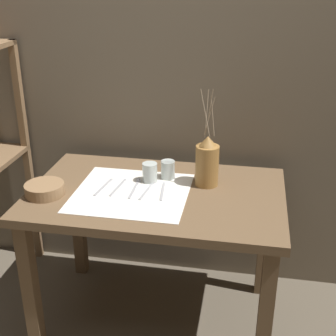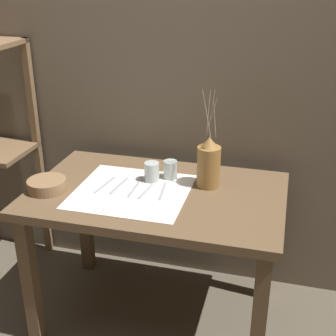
{
  "view_description": "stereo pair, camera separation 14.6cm",
  "coord_description": "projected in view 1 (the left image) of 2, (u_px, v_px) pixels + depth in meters",
  "views": [
    {
      "loc": [
        0.39,
        -1.84,
        1.66
      ],
      "look_at": [
        0.05,
        0.0,
        0.83
      ],
      "focal_mm": 50.0,
      "sensor_mm": 36.0,
      "label": 1
    },
    {
      "loc": [
        0.54,
        -1.81,
        1.66
      ],
      "look_at": [
        0.05,
        0.0,
        0.83
      ],
      "focal_mm": 50.0,
      "sensor_mm": 36.0,
      "label": 2
    }
  ],
  "objects": [
    {
      "name": "stone_wall_back",
      "position": [
        174.0,
        62.0,
        2.33
      ],
      "size": [
        7.0,
        0.06,
        2.4
      ],
      "color": "#6B5E4C",
      "rests_on": "ground_plane"
    },
    {
      "name": "fork_outer",
      "position": [
        103.0,
        187.0,
        2.13
      ],
      "size": [
        0.04,
        0.18,
        0.0
      ],
      "color": "#A8A8AD",
      "rests_on": "wooden_table"
    },
    {
      "name": "pitcher_with_flowers",
      "position": [
        207.0,
        162.0,
        2.13
      ],
      "size": [
        0.11,
        0.11,
        0.45
      ],
      "color": "olive",
      "rests_on": "wooden_table"
    },
    {
      "name": "knife_center",
      "position": [
        118.0,
        187.0,
        2.13
      ],
      "size": [
        0.03,
        0.18,
        0.0
      ],
      "color": "#A8A8AD",
      "rests_on": "wooden_table"
    },
    {
      "name": "linen_cloth",
      "position": [
        132.0,
        192.0,
        2.09
      ],
      "size": [
        0.5,
        0.48,
        0.0
      ],
      "color": "white",
      "rests_on": "wooden_table"
    },
    {
      "name": "spoon_inner",
      "position": [
        151.0,
        185.0,
        2.15
      ],
      "size": [
        0.04,
        0.19,
        0.02
      ],
      "color": "#A8A8AD",
      "rests_on": "wooden_table"
    },
    {
      "name": "fork_inner",
      "position": [
        163.0,
        191.0,
        2.1
      ],
      "size": [
        0.03,
        0.18,
        0.0
      ],
      "color": "#A8A8AD",
      "rests_on": "wooden_table"
    },
    {
      "name": "wooden_table",
      "position": [
        156.0,
        211.0,
        2.14
      ],
      "size": [
        1.14,
        0.72,
        0.71
      ],
      "color": "brown",
      "rests_on": "ground_plane"
    },
    {
      "name": "wooden_bowl",
      "position": [
        45.0,
        189.0,
        2.06
      ],
      "size": [
        0.17,
        0.17,
        0.05
      ],
      "color": "#8E6B47",
      "rests_on": "wooden_table"
    },
    {
      "name": "glass_tumbler_near",
      "position": [
        150.0,
        172.0,
        2.18
      ],
      "size": [
        0.07,
        0.07,
        0.09
      ],
      "color": "#B7C1BC",
      "rests_on": "wooden_table"
    },
    {
      "name": "ground_plane",
      "position": [
        158.0,
        316.0,
        2.39
      ],
      "size": [
        12.0,
        12.0,
        0.0
      ],
      "primitive_type": "plane",
      "color": "brown"
    },
    {
      "name": "spoon_outer",
      "position": [
        137.0,
        184.0,
        2.16
      ],
      "size": [
        0.02,
        0.19,
        0.02
      ],
      "color": "#A8A8AD",
      "rests_on": "wooden_table"
    },
    {
      "name": "glass_tumbler_far",
      "position": [
        168.0,
        170.0,
        2.21
      ],
      "size": [
        0.07,
        0.07,
        0.09
      ],
      "color": "#B7C1BC",
      "rests_on": "wooden_table"
    }
  ]
}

